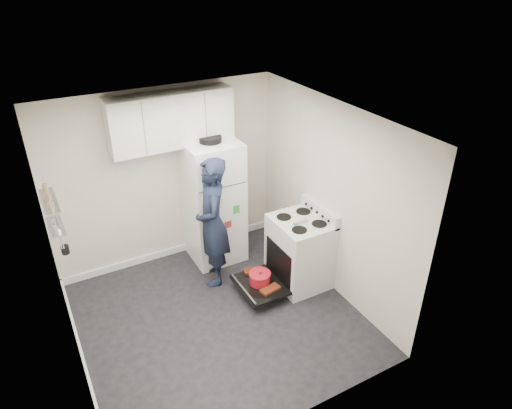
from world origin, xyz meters
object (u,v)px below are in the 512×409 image
refrigerator (213,201)px  open_oven_door (260,282)px  electric_range (299,252)px  person (213,223)px

refrigerator → open_oven_door: bearing=-82.6°
electric_range → person: bearing=148.5°
electric_range → person: (-0.96, 0.59, 0.42)m
electric_range → open_oven_door: 0.65m
person → electric_range: bearing=77.6°
open_oven_door → person: (-0.38, 0.58, 0.70)m
open_oven_door → refrigerator: bearing=97.4°
open_oven_door → person: person is taller
electric_range → open_oven_door: size_ratio=1.52×
electric_range → person: 1.21m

